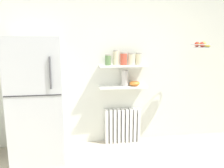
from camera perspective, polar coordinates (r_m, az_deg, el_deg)
The scene contains 13 objects.
back_wall at distance 3.71m, azimuth 3.45°, elevation 5.26°, with size 7.04×0.10×2.60m, color silver.
refrigerator at distance 3.34m, azimuth -18.03°, elevation -3.61°, with size 0.71×0.75×1.72m.
radiator at distance 3.81m, azimuth 2.67°, elevation -10.39°, with size 0.58×0.12×0.56m.
wall_shelf_lower at distance 3.59m, azimuth 2.86°, elevation -0.73°, with size 0.75×0.22×0.03m, color white.
wall_shelf_upper at distance 3.54m, azimuth 2.91°, elevation 4.58°, with size 0.75×0.22×0.03m, color white.
storage_jar_0 at distance 3.49m, azimuth -1.03°, elevation 6.08°, with size 0.09×0.09×0.17m.
storage_jar_1 at distance 3.50m, azimuth 0.96°, elevation 6.61°, with size 0.08×0.08×0.23m.
storage_jar_2 at distance 3.53m, azimuth 2.93°, elevation 6.35°, with size 0.10×0.10×0.20m.
storage_jar_3 at distance 3.56m, azimuth 4.87°, elevation 6.26°, with size 0.11×0.11×0.18m.
storage_jar_4 at distance 3.59m, azimuth 6.78°, elevation 6.29°, with size 0.11×0.11×0.19m.
vase at distance 3.57m, azimuth 3.25°, elevation 1.46°, with size 0.11×0.11×0.25m, color #B2ADA8.
shelf_bowl at distance 3.62m, azimuth 5.67°, elevation 0.16°, with size 0.17×0.17×0.08m, color orange.
hanging_fruit_basket at distance 3.68m, azimuth 21.52°, elevation 9.11°, with size 0.29×0.29×0.09m.
Camera 1 is at (-0.78, -1.55, 1.68)m, focal length 36.44 mm.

